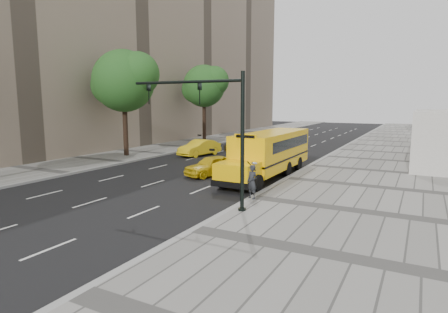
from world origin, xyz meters
The scene contains 13 objects.
ground centered at (0.00, 0.00, 0.00)m, with size 140.00×140.00×0.00m, color black.
sidewalk_museum centered at (12.00, 0.00, 0.07)m, with size 12.00×140.00×0.15m, color gray.
sidewalk_far centered at (-11.00, 0.00, 0.07)m, with size 6.00×140.00×0.15m, color gray.
curb_museum centered at (6.00, 0.00, 0.07)m, with size 0.30×140.00×0.15m, color gray.
curb_far centered at (-8.00, 0.00, 0.07)m, with size 0.30×140.00×0.15m, color gray.
building_far centered at (-19.00, 10.00, 16.00)m, with size 10.00×80.00×32.00m, color gray.
tree_b centered at (-10.39, 2.96, 6.97)m, with size 6.28×5.58×9.71m.
tree_c centered at (-10.40, 16.96, 7.01)m, with size 5.79×5.15×9.55m.
school_bus centered at (4.50, 0.96, 1.76)m, with size 2.96×11.56×3.19m.
taxi_near centered at (0.94, -0.96, 0.70)m, with size 1.64×4.08×1.39m, color gold.
taxi_far centered at (-4.88, 6.79, 0.75)m, with size 1.59×4.56×1.50m, color gold.
pedestrian centered at (6.15, -5.92, 1.02)m, with size 0.64×0.42×1.74m, color #232529.
traffic_signal centered at (5.19, -8.06, 4.09)m, with size 6.18×0.36×6.40m.
Camera 1 is at (13.69, -23.06, 5.08)m, focal length 30.00 mm.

